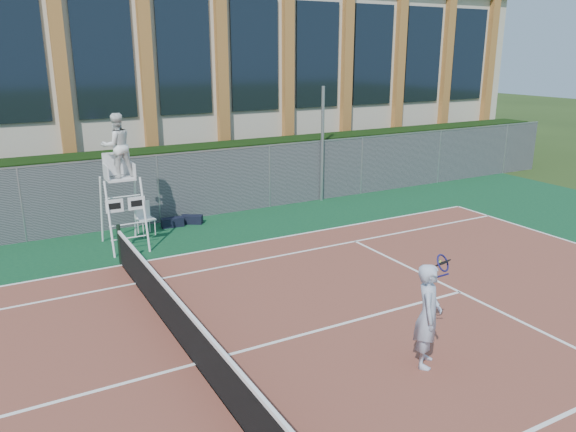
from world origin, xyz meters
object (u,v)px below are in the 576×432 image
umpire_chair (117,149)px  steel_pole (322,145)px  plastic_chair (144,215)px  tennis_player (428,315)px

umpire_chair → steel_pole: bearing=12.1°
plastic_chair → tennis_player: 10.08m
plastic_chair → tennis_player: tennis_player is taller
steel_pole → plastic_chair: steel_pole is taller
umpire_chair → tennis_player: size_ratio=2.03×
steel_pole → umpire_chair: steel_pole is taller
umpire_chair → tennis_player: 9.70m
tennis_player → steel_pole: bearing=66.8°
umpire_chair → plastic_chair: bearing=44.9°
umpire_chair → plastic_chair: (0.80, 0.80, -2.19)m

